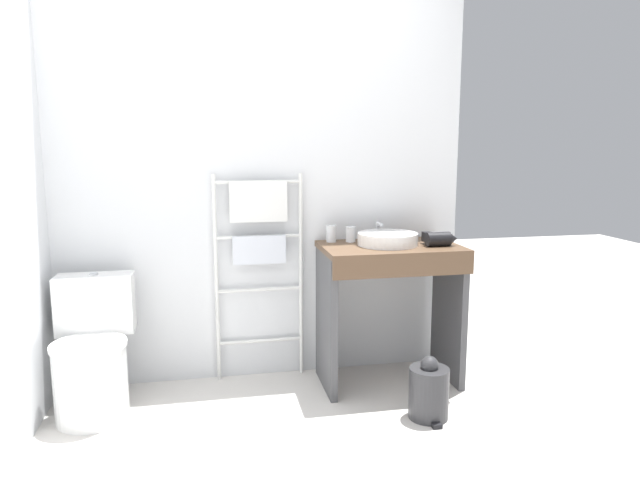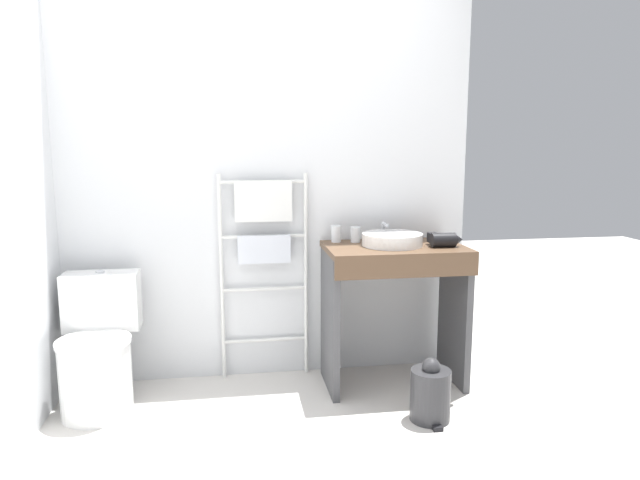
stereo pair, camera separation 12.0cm
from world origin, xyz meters
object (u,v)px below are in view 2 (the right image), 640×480
(cup_near_wall, at_px, (336,234))
(towel_radiator, at_px, (264,237))
(trash_bin, at_px, (430,393))
(sink_basin, at_px, (392,239))
(hair_dryer, at_px, (444,240))
(toilet, at_px, (98,353))
(cup_near_edge, at_px, (356,234))

(cup_near_wall, bearing_deg, towel_radiator, 173.98)
(trash_bin, bearing_deg, sink_basin, 99.15)
(towel_radiator, relative_size, cup_near_wall, 12.55)
(hair_dryer, bearing_deg, toilet, 179.78)
(towel_radiator, bearing_deg, cup_near_wall, -6.02)
(towel_radiator, xyz_separation_m, trash_bin, (0.83, -0.72, -0.75))
(hair_dryer, bearing_deg, cup_near_wall, 156.59)
(toilet, distance_m, trash_bin, 1.83)
(cup_near_wall, xyz_separation_m, hair_dryer, (0.60, -0.26, -0.01))
(toilet, height_order, cup_near_edge, cup_near_edge)
(cup_near_edge, bearing_deg, hair_dryer, -26.40)
(cup_near_wall, height_order, trash_bin, cup_near_wall)
(towel_radiator, distance_m, cup_near_edge, 0.56)
(cup_near_wall, xyz_separation_m, trash_bin, (0.39, -0.68, -0.76))
(sink_basin, height_order, cup_near_wall, cup_near_wall)
(hair_dryer, xyz_separation_m, trash_bin, (-0.21, -0.42, -0.75))
(toilet, distance_m, cup_near_wall, 1.52)
(toilet, xyz_separation_m, hair_dryer, (1.98, -0.01, 0.58))
(towel_radiator, height_order, hair_dryer, towel_radiator)
(sink_basin, height_order, hair_dryer, hair_dryer)
(towel_radiator, relative_size, cup_near_edge, 13.56)
(sink_basin, height_order, cup_near_edge, cup_near_edge)
(toilet, relative_size, trash_bin, 2.15)
(cup_near_wall, bearing_deg, hair_dryer, -23.41)
(sink_basin, xyz_separation_m, trash_bin, (0.08, -0.50, -0.75))
(cup_near_edge, bearing_deg, trash_bin, -67.64)
(cup_near_edge, bearing_deg, sink_basin, -39.12)
(sink_basin, bearing_deg, towel_radiator, 163.55)
(toilet, bearing_deg, hair_dryer, -0.22)
(sink_basin, bearing_deg, hair_dryer, -16.20)
(toilet, xyz_separation_m, sink_basin, (1.69, 0.08, 0.58))
(towel_radiator, distance_m, sink_basin, 0.78)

